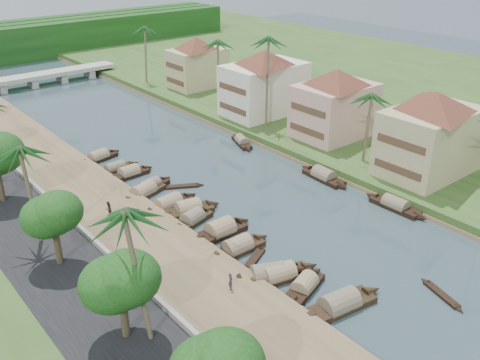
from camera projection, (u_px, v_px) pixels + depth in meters
ground at (305, 222)px, 57.35m from camera, size 220.00×220.00×0.00m
left_bank at (84, 197)px, 61.96m from camera, size 10.00×180.00×0.80m
right_bank at (298, 129)px, 81.94m from camera, size 16.00×180.00×1.20m
road at (9, 217)px, 56.95m from camera, size 8.00×180.00×1.40m
retaining_wall at (48, 200)px, 59.14m from camera, size 0.40×180.00×1.10m
far_right_fill at (434, 88)px, 103.18m from camera, size 60.00×220.00×1.15m
treeline at (0, 43)px, 125.39m from camera, size 120.00×14.00×8.00m
bridge at (47, 76)px, 106.84m from camera, size 28.00×4.00×2.40m
building_near at (431, 132)px, 64.11m from camera, size 14.85×14.85×10.20m
building_mid at (335, 102)px, 75.95m from camera, size 14.11×14.11×9.70m
building_far at (264, 82)px, 85.04m from camera, size 15.59×15.59×10.20m
building_distant at (197, 62)px, 99.78m from camera, size 12.62×12.62×9.20m
sampan_0 at (339, 305)px, 44.19m from camera, size 9.47×3.19×2.42m
sampan_1 at (304, 286)px, 46.47m from camera, size 7.01×3.68×2.07m
sampan_2 at (279, 275)px, 47.94m from camera, size 8.61×3.58×2.23m
sampan_3 at (268, 275)px, 47.94m from camera, size 8.56×5.21×2.30m
sampan_4 at (237, 248)px, 52.02m from camera, size 8.07×2.08×2.28m
sampan_5 at (220, 231)px, 54.93m from camera, size 8.03×2.32×2.52m
sampan_6 at (193, 219)px, 57.11m from camera, size 7.05×3.22×2.08m
sampan_7 at (169, 204)px, 60.16m from camera, size 8.45×2.42×2.22m
sampan_8 at (189, 210)px, 59.02m from camera, size 7.97×3.40×2.38m
sampan_9 at (150, 187)px, 64.27m from camera, size 7.57×3.37×1.93m
sampan_10 at (144, 192)px, 62.88m from camera, size 8.38×3.88×2.26m
sampan_11 at (129, 173)px, 67.72m from camera, size 7.12×1.90×2.06m
sampan_12 at (115, 169)px, 69.10m from camera, size 7.20×1.60×1.77m
sampan_13 at (99, 157)px, 72.43m from camera, size 7.41×2.84×2.02m
sampan_14 at (395, 205)px, 59.95m from camera, size 1.85×8.38×2.05m
sampan_15 at (324, 176)px, 66.93m from camera, size 2.22×8.43×2.24m
sampan_16 at (242, 142)px, 77.71m from camera, size 3.66×7.12×1.80m
canoe_0 at (441, 295)px, 45.92m from camera, size 2.22×5.31×0.71m
canoe_1 at (254, 259)px, 50.79m from camera, size 5.09×3.12×0.85m
canoe_2 at (182, 187)px, 65.03m from camera, size 5.27×3.42×0.81m
palm_1 at (370, 97)px, 65.95m from camera, size 3.20×3.20×10.23m
palm_2 at (268, 41)px, 75.96m from camera, size 3.20×3.20×14.76m
palm_3 at (217, 43)px, 86.85m from camera, size 3.20×3.20×12.23m
palm_4 at (136, 213)px, 34.55m from camera, size 3.20×3.20×12.40m
palm_5 at (24, 150)px, 47.41m from camera, size 3.20×3.20×11.17m
palm_7 at (143, 29)px, 100.08m from camera, size 3.20×3.20×11.92m
tree_1 at (120, 282)px, 37.49m from camera, size 4.81×4.81×6.85m
tree_2 at (52, 215)px, 46.02m from camera, size 4.44×4.44×6.77m
tree_6 at (279, 73)px, 89.23m from camera, size 4.00×4.00×7.13m
person_near at (231, 281)px, 45.22m from camera, size 0.59×0.68×1.57m
person_far at (108, 208)px, 56.81m from camera, size 0.99×0.93×1.63m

